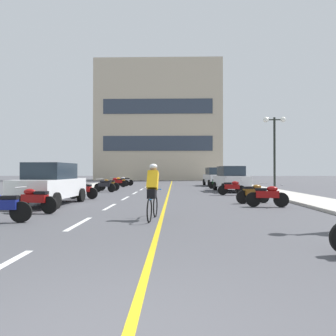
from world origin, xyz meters
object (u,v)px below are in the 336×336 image
(motorcycle_4, at_px, (253,193))
(motorcycle_8, at_px, (108,184))
(parked_car_near, at_px, (51,184))
(motorcycle_2, at_px, (34,200))
(motorcycle_10, at_px, (117,182))
(motorcycle_1, at_px, (0,206))
(motorcycle_9, at_px, (218,183))
(parked_car_far, at_px, (215,177))
(motorcycle_7, at_px, (105,185))
(motorcycle_3, at_px, (267,195))
(cyclist_rider, at_px, (153,190))
(motorcycle_5, at_px, (82,190))
(motorcycle_11, at_px, (120,181))
(parked_car_mid, at_px, (231,179))
(street_lamp_mid, at_px, (274,137))
(motorcycle_6, at_px, (232,187))
(motorcycle_12, at_px, (125,181))

(motorcycle_4, height_order, motorcycle_8, same)
(parked_car_near, bearing_deg, motorcycle_2, -78.74)
(motorcycle_10, bearing_deg, motorcycle_1, -88.99)
(motorcycle_2, relative_size, motorcycle_9, 1.03)
(motorcycle_1, bearing_deg, parked_car_near, 95.76)
(parked_car_far, distance_m, motorcycle_7, 12.81)
(parked_car_far, relative_size, motorcycle_10, 2.54)
(motorcycle_4, bearing_deg, motorcycle_3, -81.67)
(motorcycle_4, distance_m, cyclist_rider, 6.36)
(parked_car_near, xyz_separation_m, motorcycle_10, (0.13, 14.68, -0.44))
(motorcycle_5, xyz_separation_m, cyclist_rider, (4.20, -6.77, 0.41))
(motorcycle_3, height_order, motorcycle_4, same)
(motorcycle_3, xyz_separation_m, motorcycle_8, (-8.76, 10.29, 0.00))
(motorcycle_2, relative_size, motorcycle_7, 1.03)
(motorcycle_11, bearing_deg, parked_car_mid, -37.05)
(street_lamp_mid, distance_m, motorcycle_7, 11.91)
(parked_car_near, bearing_deg, parked_car_far, 61.45)
(motorcycle_4, xyz_separation_m, cyclist_rider, (-4.24, -4.72, 0.41))
(motorcycle_1, height_order, motorcycle_3, same)
(motorcycle_3, xyz_separation_m, motorcycle_9, (-0.16, 12.94, 0.00))
(parked_car_far, xyz_separation_m, motorcycle_6, (-0.53, -11.83, -0.44))
(cyclist_rider, bearing_deg, parked_car_mid, 70.01)
(parked_car_far, bearing_deg, parked_car_mid, -89.68)
(parked_car_near, height_order, motorcycle_8, parked_car_near)
(motorcycle_3, bearing_deg, cyclist_rider, -143.50)
(motorcycle_7, height_order, motorcycle_11, same)
(motorcycle_9, bearing_deg, parked_car_far, 85.53)
(motorcycle_2, height_order, motorcycle_6, same)
(motorcycle_8, bearing_deg, motorcycle_9, 17.12)
(street_lamp_mid, height_order, motorcycle_3, street_lamp_mid)
(motorcycle_6, height_order, motorcycle_12, same)
(motorcycle_3, height_order, motorcycle_5, same)
(parked_car_far, relative_size, cyclist_rider, 2.45)
(parked_car_near, distance_m, motorcycle_12, 17.56)
(parked_car_far, distance_m, motorcycle_10, 9.66)
(parked_car_near, xyz_separation_m, motorcycle_3, (9.18, -0.65, -0.44))
(motorcycle_11, height_order, motorcycle_12, same)
(parked_car_far, distance_m, motorcycle_8, 11.83)
(street_lamp_mid, height_order, motorcycle_9, street_lamp_mid)
(parked_car_far, bearing_deg, motorcycle_2, -113.93)
(motorcycle_4, distance_m, motorcycle_5, 8.69)
(motorcycle_1, distance_m, motorcycle_10, 19.37)
(motorcycle_3, distance_m, motorcycle_4, 1.44)
(motorcycle_6, relative_size, motorcycle_10, 1.00)
(cyclist_rider, bearing_deg, motorcycle_5, 121.80)
(motorcycle_5, height_order, motorcycle_6, same)
(motorcycle_11, bearing_deg, parked_car_near, -90.53)
(motorcycle_7, distance_m, motorcycle_11, 7.96)
(parked_car_mid, bearing_deg, cyclist_rider, -109.99)
(street_lamp_mid, xyz_separation_m, cyclist_rider, (-7.12, -10.65, -2.81))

